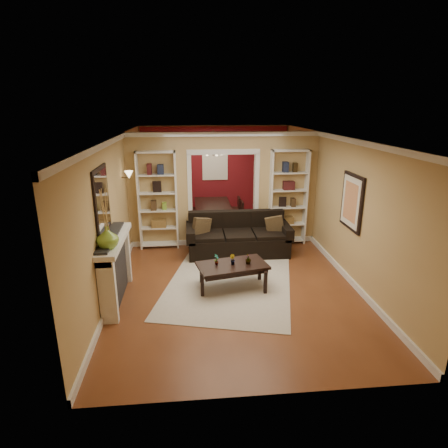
{
  "coord_description": "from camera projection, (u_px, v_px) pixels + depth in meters",
  "views": [
    {
      "loc": [
        -0.81,
        -7.54,
        3.28
      ],
      "look_at": [
        -0.17,
        -0.8,
        1.12
      ],
      "focal_mm": 30.0,
      "sensor_mm": 36.0,
      "label": 1
    }
  ],
  "objects": [
    {
      "name": "wall_sconce",
      "position": [
        126.0,
        176.0,
        8.0
      ],
      "size": [
        0.18,
        0.18,
        0.22
      ],
      "primitive_type": "cube",
      "color": "#FFE0A5",
      "rests_on": "wall_left"
    },
    {
      "name": "chandelier",
      "position": [
        218.0,
        154.0,
        10.17
      ],
      "size": [
        0.5,
        0.5,
        0.3
      ],
      "primitive_type": "cube",
      "color": "#3E311C",
      "rests_on": "ceiling"
    },
    {
      "name": "ceiling",
      "position": [
        229.0,
        136.0,
        7.41
      ],
      "size": [
        8.0,
        8.0,
        0.0
      ],
      "primitive_type": "plane",
      "rotation": [
        3.14,
        0.0,
        0.0
      ],
      "color": "white",
      "rests_on": "ground"
    },
    {
      "name": "dining_table",
      "position": [
        214.0,
        215.0,
        10.6
      ],
      "size": [
        1.77,
        0.99,
        0.62
      ],
      "primitive_type": "imported",
      "rotation": [
        0.0,
        0.0,
        1.57
      ],
      "color": "black",
      "rests_on": "floor"
    },
    {
      "name": "plant_center",
      "position": [
        232.0,
        260.0,
        6.87
      ],
      "size": [
        0.13,
        0.13,
        0.19
      ],
      "primitive_type": "imported",
      "rotation": [
        0.0,
        0.0,
        2.27
      ],
      "color": "#336626",
      "rests_on": "coffee_table"
    },
    {
      "name": "dining_chair_nw",
      "position": [
        195.0,
        213.0,
        10.23
      ],
      "size": [
        0.51,
        0.51,
        0.9
      ],
      "primitive_type": "cube",
      "rotation": [
        0.0,
        0.0,
        1.73
      ],
      "color": "black",
      "rests_on": "floor"
    },
    {
      "name": "floor",
      "position": [
        228.0,
        261.0,
        8.23
      ],
      "size": [
        8.0,
        8.0,
        0.0
      ],
      "primitive_type": "plane",
      "color": "brown",
      "rests_on": "ground"
    },
    {
      "name": "wall_back",
      "position": [
        215.0,
        170.0,
        11.61
      ],
      "size": [
        8.0,
        0.0,
        8.0
      ],
      "primitive_type": "plane",
      "rotation": [
        1.57,
        0.0,
        0.0
      ],
      "color": "tan",
      "rests_on": "ground"
    },
    {
      "name": "bookshelf_right",
      "position": [
        288.0,
        198.0,
        8.99
      ],
      "size": [
        0.9,
        0.3,
        2.3
      ],
      "primitive_type": "cube",
      "color": "white",
      "rests_on": "floor"
    },
    {
      "name": "dining_chair_se",
      "position": [
        232.0,
        209.0,
        10.92
      ],
      "size": [
        0.43,
        0.43,
        0.76
      ],
      "primitive_type": "cube",
      "rotation": [
        0.0,
        0.0,
        -1.72
      ],
      "color": "black",
      "rests_on": "floor"
    },
    {
      "name": "mirror",
      "position": [
        102.0,
        201.0,
        6.06
      ],
      "size": [
        0.03,
        0.95,
        1.1
      ],
      "primitive_type": "cube",
      "color": "silver",
      "rests_on": "wall_left"
    },
    {
      "name": "fireplace",
      "position": [
        117.0,
        269.0,
        6.44
      ],
      "size": [
        0.32,
        1.7,
        1.16
      ],
      "primitive_type": "cube",
      "color": "white",
      "rests_on": "floor"
    },
    {
      "name": "sofa",
      "position": [
        238.0,
        234.0,
        8.54
      ],
      "size": [
        2.36,
        1.02,
        0.92
      ],
      "primitive_type": "cube",
      "color": "black",
      "rests_on": "floor"
    },
    {
      "name": "pillow_left",
      "position": [
        201.0,
        227.0,
        8.38
      ],
      "size": [
        0.42,
        0.33,
        0.42
      ],
      "primitive_type": "cube",
      "rotation": [
        0.0,
        0.0,
        0.57
      ],
      "color": "brown",
      "rests_on": "sofa"
    },
    {
      "name": "partition_wall",
      "position": [
        223.0,
        189.0,
        8.95
      ],
      "size": [
        4.5,
        0.15,
        2.7
      ],
      "primitive_type": "cube",
      "color": "tan",
      "rests_on": "floor"
    },
    {
      "name": "pillow_right",
      "position": [
        275.0,
        226.0,
        8.54
      ],
      "size": [
        0.41,
        0.18,
        0.4
      ],
      "primitive_type": "cube",
      "rotation": [
        0.0,
        0.0,
        -0.18
      ],
      "color": "brown",
      "rests_on": "sofa"
    },
    {
      "name": "dining_chair_ne",
      "position": [
        235.0,
        215.0,
        10.35
      ],
      "size": [
        0.44,
        0.44,
        0.78
      ],
      "primitive_type": "cube",
      "rotation": [
        0.0,
        0.0,
        -1.42
      ],
      "color": "black",
      "rests_on": "floor"
    },
    {
      "name": "wall_right",
      "position": [
        333.0,
        199.0,
        8.02
      ],
      "size": [
        0.0,
        8.0,
        8.0
      ],
      "primitive_type": "plane",
      "rotation": [
        1.57,
        0.0,
        -1.57
      ],
      "color": "tan",
      "rests_on": "ground"
    },
    {
      "name": "framed_art",
      "position": [
        351.0,
        202.0,
        7.01
      ],
      "size": [
        0.04,
        0.85,
        1.05
      ],
      "primitive_type": "cube",
      "color": "black",
      "rests_on": "wall_right"
    },
    {
      "name": "wall_left",
      "position": [
        119.0,
        204.0,
        7.61
      ],
      "size": [
        0.0,
        8.0,
        8.0
      ],
      "primitive_type": "plane",
      "rotation": [
        1.57,
        0.0,
        1.57
      ],
      "color": "tan",
      "rests_on": "ground"
    },
    {
      "name": "plant_left",
      "position": [
        216.0,
        260.0,
        6.84
      ],
      "size": [
        0.12,
        0.13,
        0.21
      ],
      "primitive_type": "imported",
      "rotation": [
        0.0,
        0.0,
        1.11
      ],
      "color": "#336626",
      "rests_on": "coffee_table"
    },
    {
      "name": "dining_chair_sw",
      "position": [
        194.0,
        210.0,
        10.81
      ],
      "size": [
        0.46,
        0.46,
        0.78
      ],
      "primitive_type": "cube",
      "rotation": [
        0.0,
        0.0,
        1.35
      ],
      "color": "black",
      "rests_on": "floor"
    },
    {
      "name": "wall_front",
      "position": [
        268.0,
        293.0,
        4.02
      ],
      "size": [
        8.0,
        0.0,
        8.0
      ],
      "primitive_type": "plane",
      "rotation": [
        -1.57,
        0.0,
        0.0
      ],
      "color": "tan",
      "rests_on": "ground"
    },
    {
      "name": "vase",
      "position": [
        107.0,
        237.0,
        5.75
      ],
      "size": [
        0.35,
        0.35,
        0.35
      ],
      "primitive_type": "imported",
      "rotation": [
        0.0,
        0.0,
        -0.04
      ],
      "color": "#7EAD37",
      "rests_on": "fireplace"
    },
    {
      "name": "plant_right",
      "position": [
        248.0,
        259.0,
        6.89
      ],
      "size": [
        0.15,
        0.15,
        0.19
      ],
      "primitive_type": "imported",
      "rotation": [
        0.0,
        0.0,
        4.24
      ],
      "color": "#336626",
      "rests_on": "coffee_table"
    },
    {
      "name": "bookshelf_left",
      "position": [
        158.0,
        201.0,
        8.71
      ],
      "size": [
        0.9,
        0.3,
        2.3
      ],
      "primitive_type": "cube",
      "color": "white",
      "rests_on": "floor"
    },
    {
      "name": "area_rug",
      "position": [
        230.0,
        282.0,
        7.25
      ],
      "size": [
        3.0,
        3.67,
        0.01
      ],
      "primitive_type": "cube",
      "rotation": [
        0.0,
        0.0,
        -0.25
      ],
      "color": "beige",
      "rests_on": "floor"
    },
    {
      "name": "dining_window",
      "position": [
        215.0,
        164.0,
        11.48
      ],
      "size": [
        0.78,
        0.03,
        0.98
      ],
      "primitive_type": "cube",
      "color": "#8CA5CC",
      "rests_on": "wall_back"
    },
    {
      "name": "coffee_table",
      "position": [
        232.0,
        276.0,
        6.97
      ],
      "size": [
        1.38,
        0.94,
        0.48
      ],
      "primitive_type": "cube",
      "rotation": [
        0.0,
        0.0,
        0.22
      ],
      "color": "black",
      "rests_on": "floor"
    },
    {
      "name": "red_back_panel",
      "position": [
        215.0,
        171.0,
        11.59
      ],
      "size": [
        4.44,
        0.04,
        2.64
      ],
      "primitive_type": "cube",
      "color": "maroon",
      "rests_on": "floor"
    }
  ]
}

